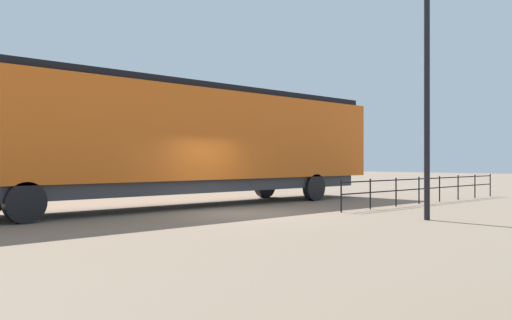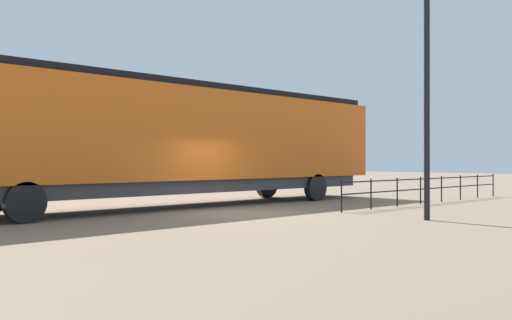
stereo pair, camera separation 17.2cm
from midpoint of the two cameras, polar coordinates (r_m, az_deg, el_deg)
name	(u,v)px [view 1 (the left image)]	position (r m, az deg, el deg)	size (l,w,h in m)	color
ground_plane	(239,213)	(17.31, -2.04, -5.54)	(120.00, 120.00, 0.00)	#84705B
locomotive	(190,139)	(20.15, -7.09, 2.16)	(3.15, 18.49, 4.36)	orange
lamp_post	(427,34)	(16.38, 16.97, 12.33)	(0.54, 0.54, 7.38)	black
platform_fence	(430,186)	(22.57, 17.30, -2.55)	(0.05, 11.48, 1.04)	black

